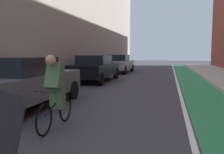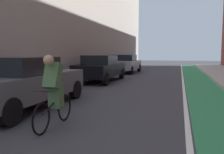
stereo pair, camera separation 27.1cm
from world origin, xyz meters
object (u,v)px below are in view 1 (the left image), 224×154
(parked_sedan_black, at_px, (95,68))
(cyclist_mid, at_px, (56,92))
(parked_sedan_silver, at_px, (118,63))
(parked_sedan_gray, at_px, (22,82))

(parked_sedan_black, distance_m, cyclist_mid, 8.63)
(parked_sedan_black, xyz_separation_m, parked_sedan_silver, (-0.00, 6.36, -0.00))
(parked_sedan_silver, bearing_deg, parked_sedan_gray, -89.99)
(parked_sedan_silver, distance_m, cyclist_mid, 14.91)
(parked_sedan_gray, bearing_deg, cyclist_mid, -37.64)
(parked_sedan_gray, xyz_separation_m, parked_sedan_silver, (-0.00, 13.40, 0.00))
(parked_sedan_silver, relative_size, cyclist_mid, 2.54)
(parked_sedan_silver, bearing_deg, cyclist_mid, -83.02)
(parked_sedan_silver, xyz_separation_m, cyclist_mid, (1.81, -14.80, 0.02))
(parked_sedan_gray, bearing_deg, parked_sedan_silver, 90.01)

